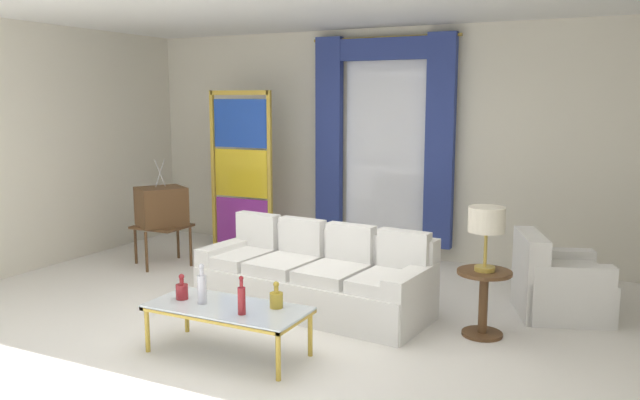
# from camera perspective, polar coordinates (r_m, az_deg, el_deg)

# --- Properties ---
(ground_plane) EXTENTS (16.00, 16.00, 0.00)m
(ground_plane) POSITION_cam_1_polar(r_m,az_deg,el_deg) (6.18, -4.18, -10.82)
(ground_plane) COLOR white
(wall_rear) EXTENTS (8.00, 0.12, 3.00)m
(wall_rear) POSITION_cam_1_polar(r_m,az_deg,el_deg) (8.61, 6.12, 5.00)
(wall_rear) COLOR silver
(wall_rear) RESTS_ON ground
(wall_left) EXTENTS (0.12, 7.00, 3.00)m
(wall_left) POSITION_cam_1_polar(r_m,az_deg,el_deg) (8.70, -23.49, 4.35)
(wall_left) COLOR silver
(wall_left) RESTS_ON ground
(ceiling_slab) EXTENTS (8.00, 7.60, 0.04)m
(ceiling_slab) POSITION_cam_1_polar(r_m,az_deg,el_deg) (6.58, -0.80, 17.10)
(ceiling_slab) COLOR white
(curtained_window) EXTENTS (2.00, 0.17, 2.70)m
(curtained_window) POSITION_cam_1_polar(r_m,az_deg,el_deg) (8.45, 5.62, 6.57)
(curtained_window) COLOR white
(curtained_window) RESTS_ON ground
(couch_white_long) EXTENTS (2.41, 1.15, 0.86)m
(couch_white_long) POSITION_cam_1_polar(r_m,az_deg,el_deg) (6.50, -0.28, -6.97)
(couch_white_long) COLOR white
(couch_white_long) RESTS_ON ground
(coffee_table) EXTENTS (1.34, 0.60, 0.41)m
(coffee_table) POSITION_cam_1_polar(r_m,az_deg,el_deg) (5.39, -8.22, -9.68)
(coffee_table) COLOR silver
(coffee_table) RESTS_ON ground
(bottle_blue_decanter) EXTENTS (0.08, 0.08, 0.34)m
(bottle_blue_decanter) POSITION_cam_1_polar(r_m,az_deg,el_deg) (5.44, -10.45, -7.66)
(bottle_blue_decanter) COLOR silver
(bottle_blue_decanter) RESTS_ON coffee_table
(bottle_crystal_tall) EXTENTS (0.06, 0.06, 0.31)m
(bottle_crystal_tall) POSITION_cam_1_polar(r_m,az_deg,el_deg) (5.13, -6.98, -8.72)
(bottle_crystal_tall) COLOR maroon
(bottle_crystal_tall) RESTS_ON coffee_table
(bottle_amber_squat) EXTENTS (0.10, 0.10, 0.22)m
(bottle_amber_squat) POSITION_cam_1_polar(r_m,az_deg,el_deg) (5.61, -12.17, -7.85)
(bottle_amber_squat) COLOR maroon
(bottle_amber_squat) RESTS_ON coffee_table
(bottle_ruby_flask) EXTENTS (0.11, 0.11, 0.22)m
(bottle_ruby_flask) POSITION_cam_1_polar(r_m,az_deg,el_deg) (5.28, -3.90, -8.74)
(bottle_ruby_flask) COLOR gold
(bottle_ruby_flask) RESTS_ON coffee_table
(vintage_tv) EXTENTS (0.74, 0.77, 1.35)m
(vintage_tv) POSITION_cam_1_polar(r_m,az_deg,el_deg) (8.30, -13.91, -0.73)
(vintage_tv) COLOR brown
(vintage_tv) RESTS_ON ground
(armchair_white) EXTENTS (1.04, 1.03, 0.80)m
(armchair_white) POSITION_cam_1_polar(r_m,az_deg,el_deg) (6.71, 20.21, -7.18)
(armchair_white) COLOR white
(armchair_white) RESTS_ON ground
(stained_glass_divider) EXTENTS (0.95, 0.05, 2.20)m
(stained_glass_divider) POSITION_cam_1_polar(r_m,az_deg,el_deg) (8.70, -7.02, 2.10)
(stained_glass_divider) COLOR gold
(stained_glass_divider) RESTS_ON ground
(peacock_figurine) EXTENTS (0.44, 0.60, 0.50)m
(peacock_figurine) POSITION_cam_1_polar(r_m,az_deg,el_deg) (8.27, -6.90, -4.15)
(peacock_figurine) COLOR beige
(peacock_figurine) RESTS_ON ground
(round_side_table) EXTENTS (0.48, 0.48, 0.59)m
(round_side_table) POSITION_cam_1_polar(r_m,az_deg,el_deg) (5.92, 14.32, -8.35)
(round_side_table) COLOR brown
(round_side_table) RESTS_ON ground
(table_lamp_brass) EXTENTS (0.32, 0.32, 0.57)m
(table_lamp_brass) POSITION_cam_1_polar(r_m,az_deg,el_deg) (5.76, 14.58, -1.94)
(table_lamp_brass) COLOR #B29338
(table_lamp_brass) RESTS_ON round_side_table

